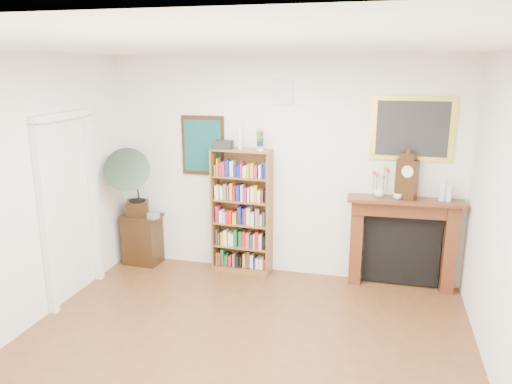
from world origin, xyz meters
TOP-DOWN VIEW (x-y plane):
  - room at (0.00, 0.00)m, footprint 4.51×5.01m
  - door_casing at (-2.21, 1.20)m, footprint 0.08×1.02m
  - teal_poster at (-1.05, 2.48)m, footprint 0.58×0.04m
  - small_picture at (0.00, 2.48)m, footprint 0.26×0.04m
  - gilt_painting at (1.55, 2.48)m, footprint 0.95×0.04m
  - bookshelf at (-0.49, 2.34)m, footprint 0.77×0.31m
  - side_cabinet at (-1.90, 2.30)m, footprint 0.53×0.39m
  - fireplace at (1.53, 2.40)m, footprint 1.36×0.38m
  - gramophone at (-1.98, 2.19)m, footprint 0.82×0.89m
  - cd_stack at (-1.66, 2.18)m, footprint 0.15×0.15m
  - mantel_clock at (1.52, 2.34)m, footprint 0.27×0.21m
  - flower_vase at (1.23, 2.37)m, footprint 0.15×0.15m
  - teacup at (1.43, 2.30)m, footprint 0.12×0.12m
  - bottle_left at (1.93, 2.36)m, footprint 0.07×0.07m
  - bottle_right at (2.00, 2.34)m, footprint 0.06×0.06m

SIDE VIEW (x-z plane):
  - side_cabinet at x=-1.90m, z-range 0.00..0.69m
  - fireplace at x=1.53m, z-range 0.10..1.24m
  - cd_stack at x=-1.66m, z-range 0.69..0.77m
  - bookshelf at x=-0.49m, z-range -0.03..1.87m
  - teacup at x=1.43m, z-range 1.14..1.21m
  - flower_vase at x=1.23m, z-range 1.14..1.27m
  - gramophone at x=-1.98m, z-range 0.75..1.71m
  - bottle_right at x=2.00m, z-range 1.14..1.34m
  - bottle_left at x=1.93m, z-range 1.14..1.38m
  - door_casing at x=-2.21m, z-range 0.18..2.35m
  - room at x=0.00m, z-range -0.01..2.81m
  - mantel_clock at x=1.52m, z-range 1.13..1.67m
  - teal_poster at x=-1.05m, z-range 1.26..2.04m
  - gilt_painting at x=1.55m, z-range 1.58..2.33m
  - small_picture at x=0.00m, z-range 2.20..2.50m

